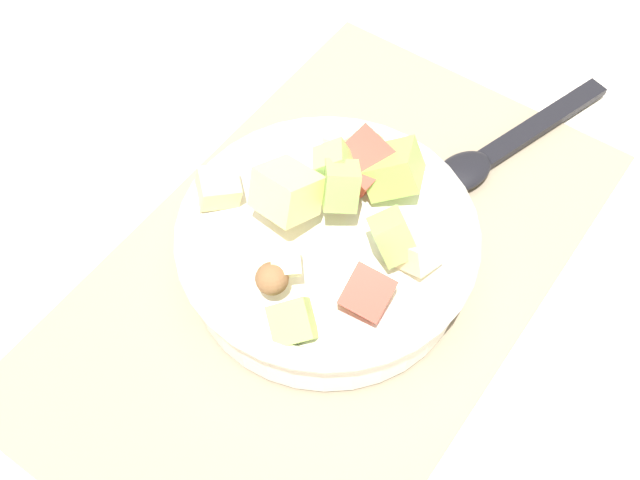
{
  "coord_description": "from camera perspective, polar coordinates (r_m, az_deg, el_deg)",
  "views": [
    {
      "loc": [
        -0.29,
        -0.2,
        0.55
      ],
      "look_at": [
        -0.0,
        0.0,
        0.04
      ],
      "focal_mm": 46.73,
      "sensor_mm": 36.0,
      "label": 1
    }
  ],
  "objects": [
    {
      "name": "ground_plane",
      "position": [
        0.65,
        0.48,
        -2.23
      ],
      "size": [
        2.4,
        2.4,
        0.0
      ],
      "primitive_type": "plane",
      "color": "silver"
    },
    {
      "name": "placemat",
      "position": [
        0.65,
        0.49,
        -2.09
      ],
      "size": [
        0.5,
        0.3,
        0.01
      ],
      "primitive_type": "cube",
      "color": "gray",
      "rests_on": "ground_plane"
    },
    {
      "name": "salad_bowl",
      "position": [
        0.62,
        0.1,
        -0.17
      ],
      "size": [
        0.22,
        0.22,
        0.11
      ],
      "color": "white",
      "rests_on": "placemat"
    },
    {
      "name": "serving_spoon",
      "position": [
        0.73,
        11.88,
        5.93
      ],
      "size": [
        0.2,
        0.08,
        0.01
      ],
      "color": "black",
      "rests_on": "placemat"
    }
  ]
}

